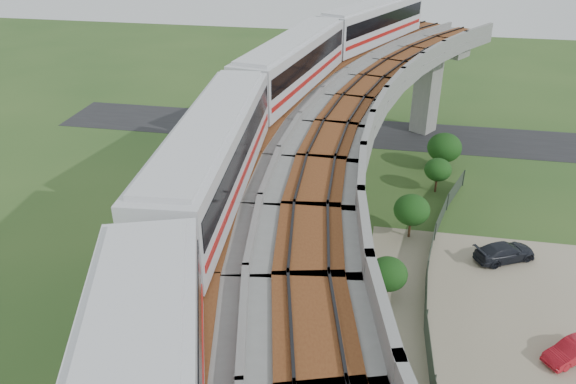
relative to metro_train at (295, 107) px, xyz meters
name	(u,v)px	position (x,y,z in m)	size (l,w,h in m)	color
ground	(281,312)	(-0.39, -2.15, -12.31)	(160.00, 160.00, 0.00)	#2B4E1F
dirt_lot	(532,368)	(13.61, -4.15, -12.29)	(18.00, 26.00, 0.04)	gray
asphalt_road	(335,131)	(-0.39, 27.85, -12.29)	(60.00, 8.00, 0.03)	#232326
viaduct	(353,184)	(3.46, -2.15, -3.26)	(19.58, 73.98, 11.40)	#99968E
metro_train	(295,107)	(0.00, 0.00, 0.00)	(11.61, 61.29, 3.64)	silver
fence	(449,322)	(9.37, -2.15, -11.56)	(3.87, 38.73, 1.50)	#2D382D
tree_0	(444,148)	(10.22, 20.02, -10.07)	(3.06, 3.06, 3.54)	#382314
tree_1	(438,170)	(9.46, 15.56, -10.24)	(2.25, 2.25, 3.03)	#382314
tree_2	(412,210)	(7.22, 7.87, -10.01)	(2.60, 2.60, 3.41)	#382314
tree_3	(388,274)	(5.78, 0.44, -10.50)	(2.41, 2.41, 2.84)	#382314
tree_4	(380,376)	(5.64, -8.03, -10.41)	(2.39, 2.39, 2.91)	#382314
car_red	(572,351)	(15.77, -3.09, -11.70)	(1.19, 3.42, 1.13)	#B6101E
car_dark	(505,252)	(13.63, 6.05, -11.64)	(1.76, 4.33, 1.26)	black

